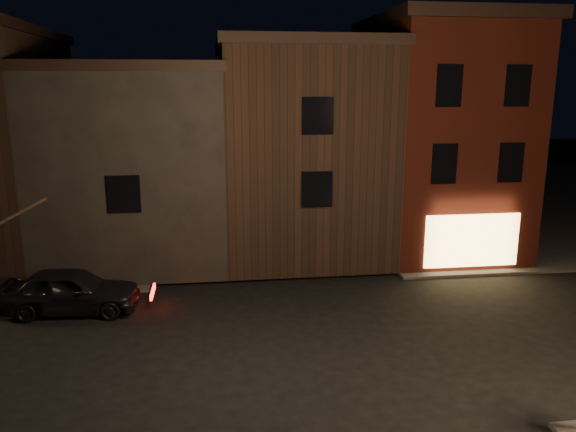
% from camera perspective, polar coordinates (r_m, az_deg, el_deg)
% --- Properties ---
extents(ground, '(120.00, 120.00, 0.00)m').
position_cam_1_polar(ground, '(17.49, 1.19, -12.78)').
color(ground, black).
rests_on(ground, ground).
extents(sidewalk_far_right, '(30.00, 30.00, 0.12)m').
position_cam_1_polar(sidewalk_far_right, '(42.71, 24.23, 1.78)').
color(sidewalk_far_right, '#2D2B28').
rests_on(sidewalk_far_right, ground).
extents(corner_building, '(6.50, 8.50, 10.50)m').
position_cam_1_polar(corner_building, '(27.19, 15.12, 7.99)').
color(corner_building, '#3F110B').
rests_on(corner_building, ground).
extents(row_building_a, '(7.30, 10.30, 9.40)m').
position_cam_1_polar(row_building_a, '(26.48, 0.97, 7.07)').
color(row_building_a, black).
rests_on(row_building_a, ground).
extents(row_building_b, '(7.80, 10.30, 8.40)m').
position_cam_1_polar(row_building_b, '(26.45, -14.84, 5.54)').
color(row_building_b, black).
rests_on(row_building_b, ground).
extents(parked_car_a, '(4.70, 2.14, 1.56)m').
position_cam_1_polar(parked_car_a, '(20.76, -21.19, -7.08)').
color(parked_car_a, black).
rests_on(parked_car_a, ground).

